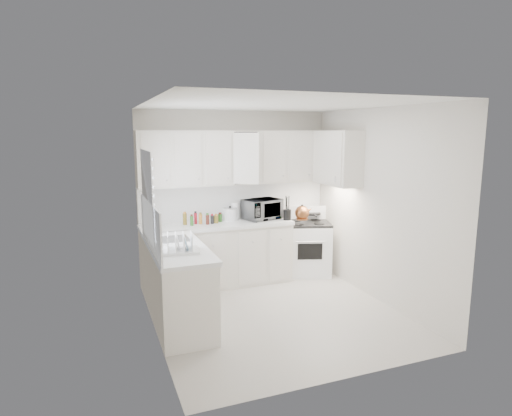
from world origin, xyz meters
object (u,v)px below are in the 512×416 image
tea_kettle (302,212)px  utensil_crock (287,208)px  microwave (262,207)px  rice_cooker (230,213)px  stove (307,241)px  dish_rack (179,242)px

tea_kettle → utensil_crock: (-0.23, 0.04, 0.08)m
tea_kettle → microwave: bearing=-179.1°
tea_kettle → utensil_crock: size_ratio=0.71×
tea_kettle → utensil_crock: bearing=-165.3°
tea_kettle → rice_cooker: size_ratio=1.22×
stove → microwave: microwave is taller
stove → tea_kettle: 0.57m
dish_rack → stove: bearing=38.9°
microwave → stove: bearing=-22.5°
microwave → rice_cooker: size_ratio=2.48×
microwave → dish_rack: 2.11m
tea_kettle → rice_cooker: bearing=-172.4°
stove → tea_kettle: tea_kettle is taller
rice_cooker → dish_rack: (-1.07, -1.47, 0.01)m
utensil_crock → tea_kettle: bearing=-8.6°
stove → rice_cooker: bearing=-168.4°
microwave → dish_rack: microwave is taller
tea_kettle → rice_cooker: (-1.07, 0.30, -0.00)m
stove → rice_cooker: 1.36m
rice_cooker → utensil_crock: 0.88m
tea_kettle → microwave: 0.62m
rice_cooker → dish_rack: dish_rack is taller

